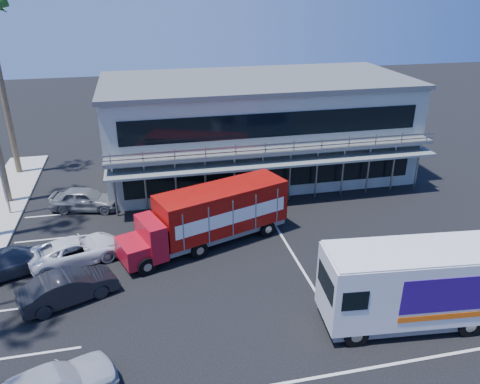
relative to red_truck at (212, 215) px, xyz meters
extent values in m
plane|color=black|center=(2.11, -4.77, -1.79)|extent=(120.00, 120.00, 0.00)
cube|color=#989D90|center=(5.11, 10.23, 1.71)|extent=(22.00, 10.00, 7.00)
cube|color=#515454|center=(5.11, 10.23, 5.36)|extent=(22.40, 10.40, 0.30)
cube|color=#515454|center=(5.11, 4.63, 1.81)|extent=(22.00, 1.20, 0.25)
cube|color=gray|center=(5.11, 4.08, 2.31)|extent=(22.00, 0.08, 0.90)
cube|color=slate|center=(5.11, 4.33, 1.11)|extent=(22.00, 1.80, 0.15)
cube|color=black|center=(5.11, 5.21, -0.19)|extent=(20.00, 0.06, 1.60)
cube|color=black|center=(5.11, 5.21, 3.41)|extent=(20.00, 0.06, 1.60)
cylinder|color=brown|center=(-12.99, 13.73, 4.21)|extent=(0.44, 0.44, 12.00)
cube|color=#A40D1C|center=(-4.38, -1.57, -0.86)|extent=(1.94, 2.42, 1.12)
cube|color=#A40D1C|center=(-3.41, -1.22, -0.35)|extent=(1.67, 2.51, 1.96)
cube|color=black|center=(-3.41, -1.22, 0.21)|extent=(0.71, 1.89, 0.65)
cube|color=#961109|center=(0.63, 0.23, 0.26)|extent=(7.82, 4.71, 2.43)
cube|color=slate|center=(0.63, 0.23, -1.19)|extent=(7.71, 4.38, 0.28)
cube|color=white|center=(1.03, -0.88, 0.17)|extent=(6.48, 2.34, 0.79)
cube|color=white|center=(0.24, 1.34, 0.17)|extent=(6.48, 2.34, 0.79)
cylinder|color=black|center=(-3.77, -2.44, -1.31)|extent=(1.01, 0.59, 0.97)
cylinder|color=black|center=(-4.46, -0.50, -1.31)|extent=(1.01, 0.59, 0.97)
cylinder|color=black|center=(-0.96, -1.43, -1.31)|extent=(1.01, 0.59, 0.97)
cylinder|color=black|center=(-1.65, 0.50, -1.31)|extent=(1.01, 0.59, 0.97)
cylinder|color=black|center=(3.27, 0.08, -1.31)|extent=(1.01, 0.59, 0.97)
cylinder|color=black|center=(2.57, 2.01, -1.31)|extent=(1.01, 0.59, 0.97)
cube|color=silver|center=(7.15, -8.59, 0.30)|extent=(7.72, 3.27, 3.01)
cube|color=slate|center=(7.15, -8.59, -1.36)|extent=(7.40, 2.99, 0.38)
cube|color=black|center=(3.43, -8.24, 0.62)|extent=(0.26, 2.11, 1.02)
cube|color=silver|center=(7.15, -8.59, 1.83)|extent=(7.57, 3.21, 0.09)
cube|color=#290B67|center=(7.88, -9.97, 0.51)|extent=(3.85, 0.39, 1.61)
cube|color=#290B67|center=(8.13, -7.38, 0.51)|extent=(3.85, 0.39, 1.61)
cube|color=#F2590C|center=(7.88, -9.98, -0.56)|extent=(3.85, 0.38, 0.27)
cylinder|color=black|center=(4.37, -9.47, -1.28)|extent=(1.05, 0.38, 1.03)
cylinder|color=black|center=(4.59, -7.21, -1.28)|extent=(1.05, 0.38, 1.03)
cylinder|color=black|center=(9.29, -9.94, -1.28)|extent=(1.05, 0.38, 1.03)
cylinder|color=black|center=(9.50, -7.67, -1.28)|extent=(1.05, 0.38, 1.03)
imported|color=black|center=(-7.39, -3.83, -1.06)|extent=(4.68, 3.14, 1.46)
imported|color=white|center=(-7.39, -0.37, -1.12)|extent=(5.31, 3.67, 1.35)
imported|color=#333845|center=(-10.39, -0.77, -1.12)|extent=(5.03, 3.47, 1.35)
imported|color=slate|center=(-7.39, 6.03, -1.04)|extent=(4.72, 2.75, 1.51)
camera|label=1|loc=(-3.47, -23.07, 11.87)|focal=35.00mm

